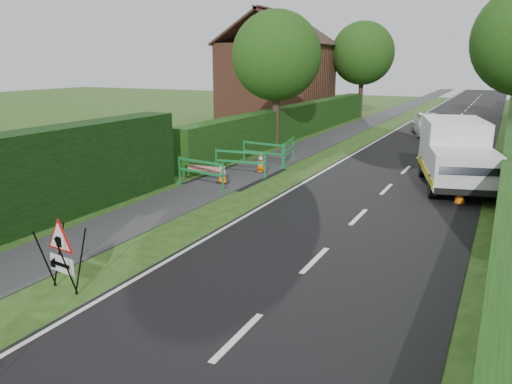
% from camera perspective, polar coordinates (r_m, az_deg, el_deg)
% --- Properties ---
extents(ground, '(120.00, 120.00, 0.00)m').
position_cam_1_polar(ground, '(8.89, -20.20, -14.60)').
color(ground, '#234212').
rests_on(ground, ground).
extents(road_surface, '(6.00, 90.00, 0.02)m').
position_cam_1_polar(road_surface, '(40.50, 21.93, 7.67)').
color(road_surface, black).
rests_on(road_surface, ground).
extents(footpath, '(2.00, 90.00, 0.02)m').
position_cam_1_polar(footpath, '(41.33, 14.26, 8.39)').
color(footpath, '#2D2D30').
rests_on(footpath, ground).
extents(hedge_west_far, '(1.00, 24.00, 1.80)m').
position_cam_1_polar(hedge_west_far, '(29.55, 4.78, 6.43)').
color(hedge_west_far, '#14380F').
rests_on(hedge_west_far, ground).
extents(house_west, '(7.50, 7.40, 7.88)m').
position_cam_1_polar(house_west, '(38.59, 2.40, 12.71)').
color(house_west, brown).
rests_on(house_west, ground).
extents(tree_nw, '(4.40, 4.40, 6.70)m').
position_cam_1_polar(tree_nw, '(25.41, 2.35, 15.27)').
color(tree_nw, '#2D2116').
rests_on(tree_nw, ground).
extents(tree_fw, '(4.80, 4.80, 7.24)m').
position_cam_1_polar(tree_fw, '(40.53, 12.10, 15.24)').
color(tree_fw, '#2D2116').
rests_on(tree_fw, ground).
extents(triangle_sign, '(0.92, 0.92, 1.21)m').
position_cam_1_polar(triangle_sign, '(10.01, -21.57, -6.09)').
color(triangle_sign, black).
rests_on(triangle_sign, ground).
extents(works_van, '(3.08, 5.27, 2.27)m').
position_cam_1_polar(works_van, '(18.44, 21.81, 4.22)').
color(works_van, silver).
rests_on(works_van, ground).
extents(traffic_cone_0, '(0.38, 0.38, 0.79)m').
position_cam_1_polar(traffic_cone_0, '(16.39, 22.33, 0.07)').
color(traffic_cone_0, black).
rests_on(traffic_cone_0, ground).
extents(traffic_cone_1, '(0.38, 0.38, 0.79)m').
position_cam_1_polar(traffic_cone_1, '(18.88, 23.42, 1.78)').
color(traffic_cone_1, black).
rests_on(traffic_cone_1, ground).
extents(traffic_cone_2, '(0.38, 0.38, 0.79)m').
position_cam_1_polar(traffic_cone_2, '(22.06, 23.09, 3.52)').
color(traffic_cone_2, black).
rests_on(traffic_cone_2, ground).
extents(traffic_cone_3, '(0.38, 0.38, 0.79)m').
position_cam_1_polar(traffic_cone_3, '(17.78, -3.88, 2.23)').
color(traffic_cone_3, black).
rests_on(traffic_cone_3, ground).
extents(traffic_cone_4, '(0.38, 0.38, 0.79)m').
position_cam_1_polar(traffic_cone_4, '(19.54, 0.55, 3.40)').
color(traffic_cone_4, black).
rests_on(traffic_cone_4, ground).
extents(ped_barrier_0, '(2.09, 0.70, 1.00)m').
position_cam_1_polar(ped_barrier_0, '(17.14, -6.37, 2.52)').
color(ped_barrier_0, '#167D38').
rests_on(ped_barrier_0, ground).
extents(ped_barrier_1, '(2.09, 0.58, 1.00)m').
position_cam_1_polar(ped_barrier_1, '(18.85, -1.80, 3.71)').
color(ped_barrier_1, '#167D38').
rests_on(ped_barrier_1, ground).
extents(ped_barrier_2, '(2.09, 0.59, 1.00)m').
position_cam_1_polar(ped_barrier_2, '(20.74, 0.89, 4.73)').
color(ped_barrier_2, '#167D38').
rests_on(ped_barrier_2, ground).
extents(ped_barrier_3, '(0.72, 2.09, 1.00)m').
position_cam_1_polar(ped_barrier_3, '(21.27, 3.69, 4.95)').
color(ped_barrier_3, '#167D38').
rests_on(ped_barrier_3, ground).
extents(redwhite_plank, '(1.50, 0.16, 0.25)m').
position_cam_1_polar(redwhite_plank, '(18.16, -5.71, 1.19)').
color(redwhite_plank, red).
rests_on(redwhite_plank, ground).
extents(hatchback_car, '(2.65, 4.33, 1.38)m').
position_cam_1_polar(hatchback_car, '(31.25, 19.11, 7.40)').
color(hatchback_car, silver).
rests_on(hatchback_car, ground).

